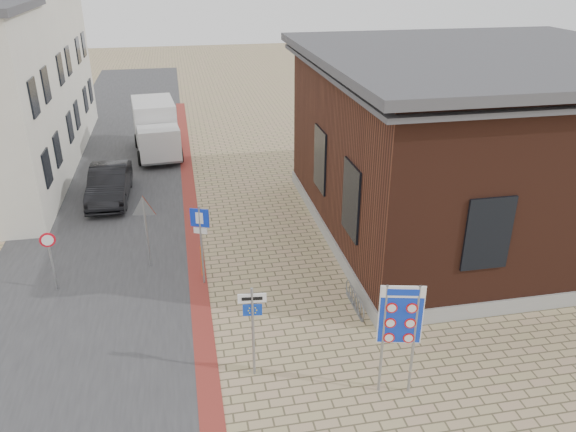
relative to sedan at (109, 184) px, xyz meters
name	(u,v)px	position (x,y,z in m)	size (l,w,h in m)	color
ground	(283,364)	(5.41, -12.42, -0.75)	(120.00, 120.00, 0.00)	tan
road_strip	(114,179)	(-0.09, 2.58, -0.74)	(7.00, 60.00, 0.02)	#38383A
curb_strip	(191,215)	(3.41, -2.42, -0.74)	(0.60, 40.00, 0.02)	maroon
brick_building	(482,141)	(14.40, -5.42, 2.73)	(13.00, 13.00, 6.80)	gray
townhouse_far	(20,64)	(-5.58, 11.58, 3.42)	(7.40, 6.40, 8.30)	beige
bike_rack	(355,300)	(8.06, -10.22, -0.49)	(0.08, 1.80, 0.60)	slate
sedan	(109,184)	(0.00, 0.00, 0.00)	(1.59, 4.56, 1.50)	black
box_truck	(156,128)	(1.97, 6.12, 0.68)	(2.63, 5.46, 2.77)	slate
border_sign	(401,317)	(7.91, -13.92, 1.45)	(1.02, 0.28, 3.04)	gray
essen_sign	(253,318)	(4.61, -12.63, 0.98)	(0.70, 0.11, 2.59)	gray
parking_sign	(201,231)	(3.61, -7.92, 1.16)	(0.58, 0.27, 2.78)	gray
yield_sign	(144,214)	(1.83, -6.42, 1.24)	(0.92, 0.22, 2.60)	gray
speed_sign	(50,253)	(-1.09, -7.37, 0.60)	(0.48, 0.12, 2.06)	gray
bollard	(202,261)	(3.61, -7.42, -0.20)	(0.10, 0.10, 1.11)	#E0500B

